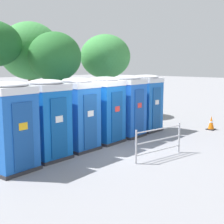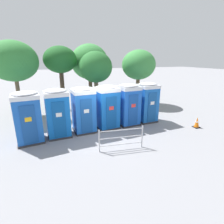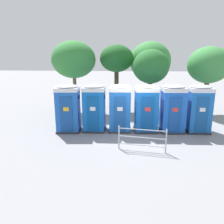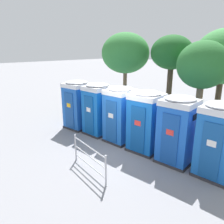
{
  "view_description": "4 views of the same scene",
  "coord_description": "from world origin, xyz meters",
  "px_view_note": "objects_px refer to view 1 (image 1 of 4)",
  "views": [
    {
      "loc": [
        -7.73,
        -7.89,
        3.0
      ],
      "look_at": [
        1.06,
        0.49,
        1.14
      ],
      "focal_mm": 50.0,
      "sensor_mm": 36.0,
      "label": 1
    },
    {
      "loc": [
        -2.55,
        -8.76,
        4.0
      ],
      "look_at": [
        0.97,
        0.48,
        0.93
      ],
      "focal_mm": 28.0,
      "sensor_mm": 36.0,
      "label": 2
    },
    {
      "loc": [
        -0.02,
        -11.07,
        3.85
      ],
      "look_at": [
        -1.16,
        0.32,
        1.06
      ],
      "focal_mm": 35.0,
      "sensor_mm": 36.0,
      "label": 3
    },
    {
      "loc": [
        5.73,
        -6.34,
        4.14
      ],
      "look_at": [
        -1.15,
        0.32,
        1.31
      ],
      "focal_mm": 35.0,
      "sensor_mm": 36.0,
      "label": 4
    }
  ],
  "objects_px": {
    "portapotty_2": "(79,114)",
    "street_tree_3": "(105,57)",
    "portapotty_0": "(10,126)",
    "street_tree_0": "(55,58)",
    "portapotty_3": "(105,109)",
    "event_barrier": "(159,141)",
    "traffic_cone": "(211,123)",
    "portapotty_5": "(146,103)",
    "street_tree_1": "(30,51)",
    "portapotty_4": "(128,106)",
    "portapotty_1": "(47,119)"
  },
  "relations": [
    {
      "from": "portapotty_1",
      "to": "portapotty_4",
      "type": "distance_m",
      "value": 4.19
    },
    {
      "from": "street_tree_1",
      "to": "event_barrier",
      "type": "bearing_deg",
      "value": -95.38
    },
    {
      "from": "portapotty_4",
      "to": "traffic_cone",
      "type": "xyz_separation_m",
      "value": [
        3.61,
        -1.98,
        -0.97
      ]
    },
    {
      "from": "street_tree_0",
      "to": "street_tree_1",
      "type": "distance_m",
      "value": 2.28
    },
    {
      "from": "street_tree_0",
      "to": "street_tree_3",
      "type": "relative_size",
      "value": 0.96
    },
    {
      "from": "portapotty_4",
      "to": "street_tree_1",
      "type": "distance_m",
      "value": 6.46
    },
    {
      "from": "portapotty_4",
      "to": "portapotty_5",
      "type": "distance_m",
      "value": 1.4
    },
    {
      "from": "event_barrier",
      "to": "portapotty_2",
      "type": "bearing_deg",
      "value": 112.7
    },
    {
      "from": "portapotty_2",
      "to": "street_tree_3",
      "type": "relative_size",
      "value": 0.54
    },
    {
      "from": "street_tree_1",
      "to": "portapotty_4",
      "type": "bearing_deg",
      "value": -81.78
    },
    {
      "from": "portapotty_0",
      "to": "street_tree_3",
      "type": "xyz_separation_m",
      "value": [
        8.58,
        4.76,
        2.13
      ]
    },
    {
      "from": "portapotty_1",
      "to": "traffic_cone",
      "type": "distance_m",
      "value": 8.04
    },
    {
      "from": "portapotty_3",
      "to": "street_tree_0",
      "type": "height_order",
      "value": "street_tree_0"
    },
    {
      "from": "portapotty_5",
      "to": "street_tree_3",
      "type": "relative_size",
      "value": 0.54
    },
    {
      "from": "portapotty_2",
      "to": "traffic_cone",
      "type": "relative_size",
      "value": 3.97
    },
    {
      "from": "portapotty_5",
      "to": "portapotty_3",
      "type": "bearing_deg",
      "value": -176.58
    },
    {
      "from": "portapotty_5",
      "to": "street_tree_1",
      "type": "bearing_deg",
      "value": 111.11
    },
    {
      "from": "event_barrier",
      "to": "street_tree_1",
      "type": "bearing_deg",
      "value": 84.62
    },
    {
      "from": "portapotty_3",
      "to": "portapotty_4",
      "type": "height_order",
      "value": "same"
    },
    {
      "from": "portapotty_0",
      "to": "street_tree_1",
      "type": "distance_m",
      "value": 8.28
    },
    {
      "from": "portapotty_3",
      "to": "portapotty_2",
      "type": "bearing_deg",
      "value": -177.04
    },
    {
      "from": "portapotty_0",
      "to": "portapotty_3",
      "type": "xyz_separation_m",
      "value": [
        4.17,
        0.4,
        0.0
      ]
    },
    {
      "from": "street_tree_0",
      "to": "portapotty_4",
      "type": "bearing_deg",
      "value": -75.44
    },
    {
      "from": "portapotty_2",
      "to": "street_tree_1",
      "type": "bearing_deg",
      "value": 72.34
    },
    {
      "from": "portapotty_2",
      "to": "portapotty_5",
      "type": "relative_size",
      "value": 1.0
    },
    {
      "from": "street_tree_0",
      "to": "event_barrier",
      "type": "height_order",
      "value": "street_tree_0"
    },
    {
      "from": "street_tree_0",
      "to": "event_barrier",
      "type": "xyz_separation_m",
      "value": [
        -0.72,
        -6.46,
        -2.74
      ]
    },
    {
      "from": "portapotty_2",
      "to": "traffic_cone",
      "type": "bearing_deg",
      "value": -16.18
    },
    {
      "from": "portapotty_0",
      "to": "portapotty_2",
      "type": "xyz_separation_m",
      "value": [
        2.77,
        0.33,
        0.0
      ]
    },
    {
      "from": "portapotty_5",
      "to": "event_barrier",
      "type": "relative_size",
      "value": 1.24
    },
    {
      "from": "event_barrier",
      "to": "street_tree_0",
      "type": "bearing_deg",
      "value": 83.62
    },
    {
      "from": "portapotty_2",
      "to": "street_tree_3",
      "type": "bearing_deg",
      "value": 37.39
    },
    {
      "from": "portapotty_4",
      "to": "portapotty_5",
      "type": "relative_size",
      "value": 1.0
    },
    {
      "from": "portapotty_4",
      "to": "street_tree_3",
      "type": "relative_size",
      "value": 0.54
    },
    {
      "from": "street_tree_3",
      "to": "portapotty_2",
      "type": "bearing_deg",
      "value": -142.61
    },
    {
      "from": "portapotty_0",
      "to": "street_tree_3",
      "type": "bearing_deg",
      "value": 29.03
    },
    {
      "from": "portapotty_5",
      "to": "event_barrier",
      "type": "distance_m",
      "value": 4.28
    },
    {
      "from": "street_tree_0",
      "to": "street_tree_1",
      "type": "height_order",
      "value": "street_tree_1"
    },
    {
      "from": "portapotty_2",
      "to": "portapotty_3",
      "type": "height_order",
      "value": "same"
    },
    {
      "from": "portapotty_0",
      "to": "street_tree_0",
      "type": "distance_m",
      "value": 6.51
    },
    {
      "from": "street_tree_1",
      "to": "portapotty_3",
      "type": "bearing_deg",
      "value": -95.12
    },
    {
      "from": "portapotty_4",
      "to": "traffic_cone",
      "type": "distance_m",
      "value": 4.23
    },
    {
      "from": "street_tree_0",
      "to": "portapotty_1",
      "type": "bearing_deg",
      "value": -129.4
    },
    {
      "from": "street_tree_1",
      "to": "portapotty_5",
      "type": "bearing_deg",
      "value": -68.89
    },
    {
      "from": "traffic_cone",
      "to": "portapotty_0",
      "type": "bearing_deg",
      "value": 170.52
    },
    {
      "from": "portapotty_1",
      "to": "street_tree_1",
      "type": "bearing_deg",
      "value": 61.74
    },
    {
      "from": "portapotty_4",
      "to": "street_tree_3",
      "type": "xyz_separation_m",
      "value": [
        3.02,
        4.32,
        2.13
      ]
    },
    {
      "from": "portapotty_2",
      "to": "street_tree_3",
      "type": "distance_m",
      "value": 7.61
    },
    {
      "from": "portapotty_3",
      "to": "traffic_cone",
      "type": "height_order",
      "value": "portapotty_3"
    },
    {
      "from": "portapotty_0",
      "to": "portapotty_2",
      "type": "bearing_deg",
      "value": 6.69
    }
  ]
}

